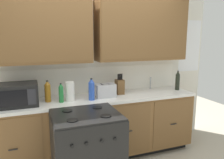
# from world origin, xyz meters

# --- Properties ---
(wall_unit) EXTENTS (4.17, 0.40, 2.43)m
(wall_unit) POSITION_xyz_m (0.00, 0.50, 1.66)
(wall_unit) COLOR silver
(wall_unit) RESTS_ON ground_plane
(counter_run) EXTENTS (3.00, 0.64, 0.94)m
(counter_run) POSITION_xyz_m (0.00, 0.30, 0.48)
(counter_run) COLOR black
(counter_run) RESTS_ON ground_plane
(stove_range) EXTENTS (0.76, 0.68, 0.95)m
(stove_range) POSITION_xyz_m (-0.31, -0.33, 0.47)
(stove_range) COLOR black
(stove_range) RESTS_ON ground_plane
(microwave) EXTENTS (0.48, 0.37, 0.28)m
(microwave) POSITION_xyz_m (-1.03, 0.27, 1.08)
(microwave) COLOR black
(microwave) RESTS_ON counter_run
(toaster) EXTENTS (0.28, 0.18, 0.19)m
(toaster) POSITION_xyz_m (0.12, 0.27, 1.03)
(toaster) COLOR #B7B7BC
(toaster) RESTS_ON counter_run
(knife_block) EXTENTS (0.11, 0.14, 0.31)m
(knife_block) POSITION_xyz_m (0.38, 0.37, 1.05)
(knife_block) COLOR brown
(knife_block) RESTS_ON counter_run
(sink_faucet) EXTENTS (0.02, 0.02, 0.20)m
(sink_faucet) POSITION_xyz_m (1.00, 0.51, 1.04)
(sink_faucet) COLOR #B2B5BA
(sink_faucet) RESTS_ON counter_run
(paper_towel_roll) EXTENTS (0.12, 0.12, 0.26)m
(paper_towel_roll) POSITION_xyz_m (-0.39, 0.24, 1.07)
(paper_towel_roll) COLOR white
(paper_towel_roll) RESTS_ON counter_run
(bottle_green) EXTENTS (0.06, 0.06, 0.26)m
(bottle_green) POSITION_xyz_m (-0.51, 0.22, 1.07)
(bottle_green) COLOR #237A38
(bottle_green) RESTS_ON counter_run
(bottle_blue) EXTENTS (0.08, 0.08, 0.30)m
(bottle_blue) POSITION_xyz_m (-0.11, 0.19, 1.09)
(bottle_blue) COLOR blue
(bottle_blue) RESTS_ON counter_run
(bottle_amber) EXTENTS (0.08, 0.08, 0.29)m
(bottle_amber) POSITION_xyz_m (-0.67, 0.31, 1.08)
(bottle_amber) COLOR #9E6619
(bottle_amber) RESTS_ON counter_run
(bottle_dark) EXTENTS (0.07, 0.07, 0.32)m
(bottle_dark) POSITION_xyz_m (1.37, 0.29, 1.09)
(bottle_dark) COLOR black
(bottle_dark) RESTS_ON counter_run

